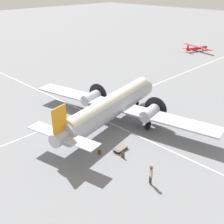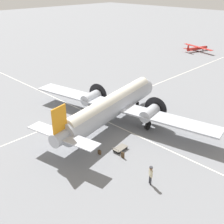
{
  "view_description": "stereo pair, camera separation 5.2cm",
  "coord_description": "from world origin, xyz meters",
  "px_view_note": "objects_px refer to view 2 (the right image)",
  "views": [
    {
      "loc": [
        -22.23,
        22.61,
        16.69
      ],
      "look_at": [
        0.0,
        0.0,
        1.69
      ],
      "focal_mm": 45.0,
      "sensor_mm": 36.0,
      "label": 1
    },
    {
      "loc": [
        -22.27,
        22.57,
        16.69
      ],
      "look_at": [
        0.0,
        0.0,
        1.69
      ],
      "focal_mm": 45.0,
      "sensor_mm": 36.0,
      "label": 2
    }
  ],
  "objects_px": {
    "airliner_main": "(114,105)",
    "light_aircraft_distant": "(198,48)",
    "crew_foreground": "(151,173)",
    "suitcase_upright_spare": "(100,152)",
    "baggage_cart": "(120,148)",
    "suitcase_near_door": "(123,155)"
  },
  "relations": [
    {
      "from": "airliner_main",
      "to": "suitcase_near_door",
      "type": "distance_m",
      "value": 8.19
    },
    {
      "from": "airliner_main",
      "to": "crew_foreground",
      "type": "relative_size",
      "value": 14.04
    },
    {
      "from": "airliner_main",
      "to": "baggage_cart",
      "type": "relative_size",
      "value": 15.18
    },
    {
      "from": "airliner_main",
      "to": "suitcase_near_door",
      "type": "xyz_separation_m",
      "value": [
        -6.12,
        4.95,
        -2.23
      ]
    },
    {
      "from": "suitcase_upright_spare",
      "to": "light_aircraft_distant",
      "type": "bearing_deg",
      "value": -71.69
    },
    {
      "from": "crew_foreground",
      "to": "suitcase_upright_spare",
      "type": "height_order",
      "value": "crew_foreground"
    },
    {
      "from": "crew_foreground",
      "to": "baggage_cart",
      "type": "distance_m",
      "value": 6.14
    },
    {
      "from": "airliner_main",
      "to": "suitcase_near_door",
      "type": "bearing_deg",
      "value": -140.12
    },
    {
      "from": "suitcase_upright_spare",
      "to": "baggage_cart",
      "type": "height_order",
      "value": "baggage_cart"
    },
    {
      "from": "suitcase_upright_spare",
      "to": "baggage_cart",
      "type": "relative_size",
      "value": 0.29
    },
    {
      "from": "airliner_main",
      "to": "suitcase_upright_spare",
      "type": "bearing_deg",
      "value": -158.64
    },
    {
      "from": "crew_foreground",
      "to": "suitcase_near_door",
      "type": "bearing_deg",
      "value": -166.39
    },
    {
      "from": "airliner_main",
      "to": "baggage_cart",
      "type": "distance_m",
      "value": 6.86
    },
    {
      "from": "airliner_main",
      "to": "suitcase_near_door",
      "type": "relative_size",
      "value": 40.02
    },
    {
      "from": "suitcase_upright_spare",
      "to": "light_aircraft_distant",
      "type": "height_order",
      "value": "light_aircraft_distant"
    },
    {
      "from": "suitcase_near_door",
      "to": "baggage_cart",
      "type": "relative_size",
      "value": 0.38
    },
    {
      "from": "crew_foreground",
      "to": "baggage_cart",
      "type": "bearing_deg",
      "value": -170.94
    },
    {
      "from": "airliner_main",
      "to": "light_aircraft_distant",
      "type": "bearing_deg",
      "value": 4.9
    },
    {
      "from": "suitcase_upright_spare",
      "to": "light_aircraft_distant",
      "type": "xyz_separation_m",
      "value": [
        16.48,
        -49.8,
        0.55
      ]
    },
    {
      "from": "suitcase_upright_spare",
      "to": "light_aircraft_distant",
      "type": "distance_m",
      "value": 52.46
    },
    {
      "from": "suitcase_near_door",
      "to": "suitcase_upright_spare",
      "type": "bearing_deg",
      "value": 30.05
    },
    {
      "from": "suitcase_near_door",
      "to": "light_aircraft_distant",
      "type": "bearing_deg",
      "value": -68.99
    }
  ]
}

